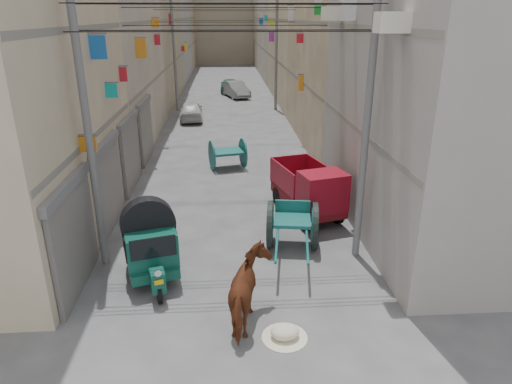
{
  "coord_description": "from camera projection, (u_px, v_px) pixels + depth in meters",
  "views": [
    {
      "loc": [
        -0.1,
        -5.59,
        6.56
      ],
      "look_at": [
        0.71,
        6.5,
        1.84
      ],
      "focal_mm": 32.0,
      "sensor_mm": 36.0,
      "label": 1
    }
  ],
  "objects": [
    {
      "name": "building_row_left",
      "position": [
        125.0,
        16.0,
        36.47
      ],
      "size": [
        8.0,
        62.0,
        14.0
      ],
      "color": "#BEB190",
      "rests_on": "ground"
    },
    {
      "name": "building_row_right",
      "position": [
        322.0,
        16.0,
        37.47
      ],
      "size": [
        8.0,
        62.0,
        14.0
      ],
      "color": "gray",
      "rests_on": "ground"
    },
    {
      "name": "end_cap_building",
      "position": [
        224.0,
        15.0,
        66.59
      ],
      "size": [
        22.0,
        10.0,
        13.0
      ],
      "primitive_type": "cube",
      "color": "gray",
      "rests_on": "ground"
    },
    {
      "name": "shutters_left",
      "position": [
        121.0,
        165.0,
        16.45
      ],
      "size": [
        0.18,
        14.4,
        2.88
      ],
      "color": "#4C4D51",
      "rests_on": "ground"
    },
    {
      "name": "signboards",
      "position": [
        226.0,
        72.0,
        26.48
      ],
      "size": [
        8.22,
        40.52,
        5.67
      ],
      "color": "yellow",
      "rests_on": "ground"
    },
    {
      "name": "utility_poles",
      "position": [
        227.0,
        72.0,
        21.94
      ],
      "size": [
        7.4,
        22.2,
        8.0
      ],
      "color": "#5D5D60",
      "rests_on": "ground"
    },
    {
      "name": "overhead_cables",
      "position": [
        226.0,
        9.0,
        18.52
      ],
      "size": [
        7.4,
        22.52,
        1.12
      ],
      "color": "black",
      "rests_on": "ground"
    },
    {
      "name": "auto_rickshaw",
      "position": [
        150.0,
        243.0,
        11.88
      ],
      "size": [
        1.82,
        2.54,
        1.72
      ],
      "rotation": [
        0.0,
        0.0,
        0.27
      ],
      "color": "black",
      "rests_on": "ground"
    },
    {
      "name": "tonga_cart",
      "position": [
        292.0,
        224.0,
        13.55
      ],
      "size": [
        1.67,
        3.29,
        1.42
      ],
      "rotation": [
        0.0,
        0.0,
        -0.15
      ],
      "color": "black",
      "rests_on": "ground"
    },
    {
      "name": "mini_truck",
      "position": [
        312.0,
        193.0,
        15.5
      ],
      "size": [
        2.3,
        3.58,
        1.86
      ],
      "rotation": [
        0.0,
        0.0,
        0.27
      ],
      "color": "black",
      "rests_on": "ground"
    },
    {
      "name": "second_cart",
      "position": [
        228.0,
        153.0,
        20.61
      ],
      "size": [
        1.78,
        1.65,
        1.34
      ],
      "rotation": [
        0.0,
        0.0,
        0.23
      ],
      "color": "#13534F",
      "rests_on": "ground"
    },
    {
      "name": "feed_sack",
      "position": [
        285.0,
        332.0,
        9.86
      ],
      "size": [
        0.63,
        0.5,
        0.31
      ],
      "primitive_type": "ellipsoid",
      "color": "beige",
      "rests_on": "ground"
    },
    {
      "name": "horse",
      "position": [
        250.0,
        292.0,
        10.1
      ],
      "size": [
        1.15,
        2.07,
        1.66
      ],
      "primitive_type": "imported",
      "rotation": [
        0.0,
        0.0,
        3.01
      ],
      "color": "brown",
      "rests_on": "ground"
    },
    {
      "name": "distant_car_white",
      "position": [
        191.0,
        111.0,
        30.18
      ],
      "size": [
        1.69,
        3.78,
        1.26
      ],
      "primitive_type": "imported",
      "rotation": [
        0.0,
        0.0,
        3.2
      ],
      "color": "#B4B4B4",
      "rests_on": "ground"
    },
    {
      "name": "distant_car_grey",
      "position": [
        236.0,
        89.0,
        38.66
      ],
      "size": [
        2.52,
        4.19,
        1.3
      ],
      "primitive_type": "imported",
      "rotation": [
        0.0,
        0.0,
        0.31
      ],
      "color": "slate",
      "rests_on": "ground"
    },
    {
      "name": "distant_car_green",
      "position": [
        230.0,
        85.0,
        41.38
      ],
      "size": [
        1.71,
        3.97,
        1.14
      ],
      "primitive_type": "imported",
      "rotation": [
        0.0,
        0.0,
        3.11
      ],
      "color": "#1F5C47",
      "rests_on": "ground"
    }
  ]
}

